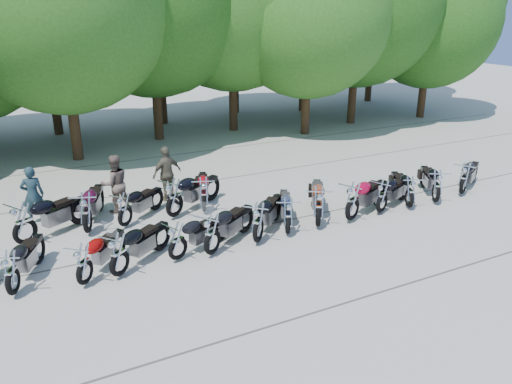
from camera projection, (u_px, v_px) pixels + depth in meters
name	position (u px, v px, depth m)	size (l,w,h in m)	color
ground	(281.00, 247.00, 13.46)	(90.00, 90.00, 0.00)	#9B968C
tree_3	(59.00, 1.00, 19.15)	(8.70, 8.70, 10.67)	#3A2614
tree_6	(309.00, 14.00, 23.70)	(8.00, 8.00, 9.82)	#3A2614
tree_7	(359.00, 2.00, 25.86)	(8.79, 8.79, 10.79)	#3A2614
tree_8	(431.00, 20.00, 27.66)	(7.53, 7.53, 9.25)	#3A2614
tree_11	(43.00, 21.00, 23.69)	(7.56, 7.56, 9.28)	#3A2614
tree_12	(157.00, 15.00, 26.01)	(7.88, 7.88, 9.67)	#3A2614
tree_13	(234.00, 9.00, 28.82)	(8.31, 8.31, 10.20)	#3A2614
tree_14	(305.00, 12.00, 29.44)	(8.02, 8.02, 9.84)	#3A2614
motorcycle_1	(11.00, 271.00, 10.97)	(0.67, 2.19, 1.24)	black
motorcycle_2	(84.00, 263.00, 11.39)	(0.64, 2.11, 1.20)	#8C0605
motorcycle_3	(119.00, 253.00, 11.73)	(0.69, 2.27, 1.28)	black
motorcycle_4	(177.00, 240.00, 12.51)	(0.64, 2.11, 1.19)	black
motorcycle_5	(212.00, 233.00, 12.76)	(0.72, 2.35, 1.33)	black
motorcycle_6	(258.00, 221.00, 13.44)	(0.72, 2.36, 1.34)	black
motorcycle_7	(288.00, 215.00, 13.96)	(0.68, 2.24, 1.27)	black
motorcycle_8	(319.00, 205.00, 14.41)	(0.77, 2.52, 1.42)	maroon
motorcycle_9	(353.00, 200.00, 14.81)	(0.76, 2.49, 1.41)	#A00526
motorcycle_10	(382.00, 195.00, 15.42)	(0.67, 2.21, 1.25)	black
motorcycle_11	(410.00, 191.00, 15.83)	(0.66, 2.16, 1.22)	black
motorcycle_12	(437.00, 185.00, 16.25)	(0.69, 2.28, 1.29)	black
motorcycle_13	(464.00, 178.00, 16.95)	(0.71, 2.33, 1.31)	black
motorcycle_14	(24.00, 222.00, 13.29)	(0.76, 2.51, 1.42)	black
motorcycle_15	(86.00, 211.00, 13.99)	(0.76, 2.50, 1.41)	#3A0823
motorcycle_16	(124.00, 209.00, 14.46)	(0.65, 2.15, 1.21)	black
motorcycle_17	(174.00, 197.00, 15.06)	(0.77, 2.55, 1.44)	black
motorcycle_18	(204.00, 193.00, 15.50)	(0.71, 2.33, 1.31)	#9E0511
rider_0	(33.00, 195.00, 14.74)	(0.64, 0.42, 1.76)	#1B3139
rider_1	(115.00, 184.00, 15.55)	(0.90, 0.70, 1.85)	brown
rider_2	(167.00, 174.00, 16.50)	(1.08, 0.45, 1.85)	brown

